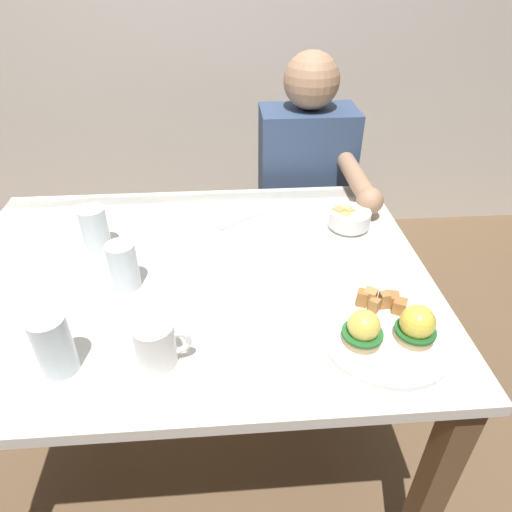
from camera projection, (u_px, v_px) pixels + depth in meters
The scene contains 10 objects.
ground_plane at pixel (208, 442), 1.57m from camera, with size 6.00×6.00×0.00m, color brown.
dining_table at pixel (194, 304), 1.21m from camera, with size 1.20×0.90×0.74m.
eggs_benedict_plate at pixel (388, 331), 0.93m from camera, with size 0.27×0.27×0.09m.
fruit_bowl at pixel (349, 218), 1.30m from camera, with size 0.12×0.12×0.06m.
coffee_mug at pixel (156, 343), 0.87m from camera, with size 0.11×0.08×0.09m.
fork at pixel (237, 222), 1.34m from camera, with size 0.14×0.10×0.00m.
water_glass_near at pixel (95, 232), 1.21m from camera, with size 0.07×0.07×0.12m.
water_glass_far at pixel (124, 268), 1.07m from camera, with size 0.07×0.07×0.12m.
water_glass_extra at pixel (55, 348), 0.86m from camera, with size 0.07×0.07×0.13m.
diner_person at pixel (306, 191), 1.71m from camera, with size 0.34×0.54×1.14m.
Camera 1 is at (0.10, -0.93, 1.43)m, focal length 31.78 mm.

